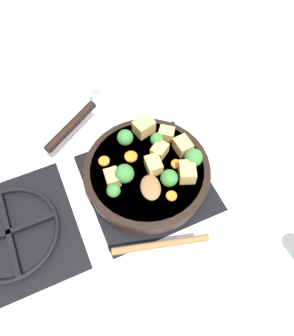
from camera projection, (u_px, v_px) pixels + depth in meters
ground_plane at (147, 183)px, 0.87m from camera, size 2.40×2.40×0.00m
front_burner_grate at (147, 180)px, 0.86m from camera, size 0.31×0.31×0.03m
rear_burner_grate at (10, 234)px, 0.79m from camera, size 0.31×0.31×0.03m
skillet_pan at (146, 172)px, 0.82m from camera, size 0.43×0.38×0.05m
wooden_spoon at (156, 217)px, 0.73m from camera, size 0.21×0.21×0.02m
tofu_cube_center_large at (112, 178)px, 0.77m from camera, size 0.04×0.04×0.03m
tofu_cube_near_handle at (154, 165)px, 0.79m from camera, size 0.05×0.04×0.03m
tofu_cube_east_chunk at (187, 172)px, 0.78m from camera, size 0.06×0.05×0.04m
tofu_cube_west_chunk at (144, 127)px, 0.84m from camera, size 0.05×0.06×0.04m
tofu_cube_back_piece at (160, 150)px, 0.81m from camera, size 0.05×0.05×0.03m
tofu_cube_front_piece at (183, 146)px, 0.81m from camera, size 0.05×0.04×0.04m
tofu_cube_mid_small at (166, 134)px, 0.84m from camera, size 0.05×0.05×0.03m
broccoli_floret_near_spoon at (157, 139)px, 0.82m from camera, size 0.03×0.03×0.04m
broccoli_floret_center_top at (193, 158)px, 0.78m from camera, size 0.04×0.04×0.05m
broccoli_floret_east_rim at (125, 138)px, 0.82m from camera, size 0.04×0.04×0.05m
broccoli_floret_west_rim at (114, 191)px, 0.75m from camera, size 0.03×0.03×0.04m
broccoli_floret_north_edge at (169, 178)px, 0.76m from camera, size 0.04×0.04×0.05m
broccoli_floret_south_cluster at (125, 174)px, 0.76m from camera, size 0.05×0.05×0.05m
carrot_slice_orange_thin at (176, 164)px, 0.81m from camera, size 0.03×0.03×0.01m
carrot_slice_near_center at (171, 196)px, 0.76m from camera, size 0.03×0.03×0.01m
carrot_slice_edge_slice at (104, 161)px, 0.81m from camera, size 0.03×0.03×0.01m
carrot_slice_under_broccoli at (131, 157)px, 0.82m from camera, size 0.03×0.03×0.01m
salt_shaker at (98, 97)px, 0.97m from camera, size 0.04×0.04×0.09m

